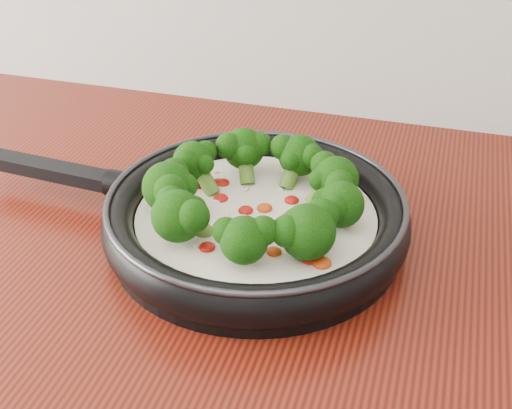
% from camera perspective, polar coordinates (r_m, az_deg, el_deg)
% --- Properties ---
extents(skillet, '(0.58, 0.39, 0.10)m').
position_cam_1_polar(skillet, '(0.79, -0.23, -0.69)').
color(skillet, black).
rests_on(skillet, counter).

